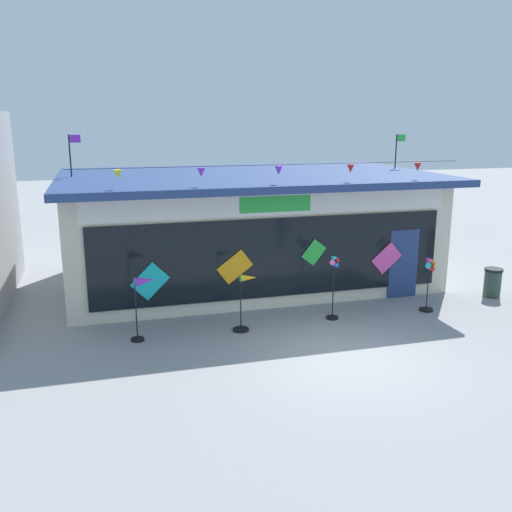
{
  "coord_description": "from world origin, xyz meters",
  "views": [
    {
      "loc": [
        -4.94,
        -10.57,
        5.08
      ],
      "look_at": [
        -1.16,
        2.94,
        1.65
      ],
      "focal_mm": 39.5,
      "sensor_mm": 36.0,
      "label": 1
    }
  ],
  "objects_px": {
    "kite_shop_building": "(247,227)",
    "wind_spinner_far_left": "(143,294)",
    "wind_spinner_center_right": "(429,278)",
    "wind_spinner_center_left": "(334,282)",
    "wind_spinner_left": "(245,299)",
    "trash_bin": "(493,282)"
  },
  "relations": [
    {
      "from": "kite_shop_building",
      "to": "wind_spinner_far_left",
      "type": "height_order",
      "value": "kite_shop_building"
    },
    {
      "from": "kite_shop_building",
      "to": "wind_spinner_center_right",
      "type": "bearing_deg",
      "value": -47.5
    },
    {
      "from": "wind_spinner_center_left",
      "to": "wind_spinner_far_left",
      "type": "bearing_deg",
      "value": -178.52
    },
    {
      "from": "wind_spinner_left",
      "to": "wind_spinner_center_left",
      "type": "xyz_separation_m",
      "value": [
        2.4,
        0.16,
        0.2
      ]
    },
    {
      "from": "wind_spinner_far_left",
      "to": "wind_spinner_center_right",
      "type": "distance_m",
      "value": 7.54
    },
    {
      "from": "wind_spinner_far_left",
      "to": "wind_spinner_center_left",
      "type": "distance_m",
      "value": 4.83
    },
    {
      "from": "wind_spinner_left",
      "to": "kite_shop_building",
      "type": "bearing_deg",
      "value": 74.83
    },
    {
      "from": "wind_spinner_center_right",
      "to": "trash_bin",
      "type": "bearing_deg",
      "value": 13.91
    },
    {
      "from": "kite_shop_building",
      "to": "trash_bin",
      "type": "bearing_deg",
      "value": -29.48
    },
    {
      "from": "wind_spinner_center_left",
      "to": "wind_spinner_center_right",
      "type": "relative_size",
      "value": 1.14
    },
    {
      "from": "wind_spinner_far_left",
      "to": "wind_spinner_center_left",
      "type": "bearing_deg",
      "value": 1.48
    },
    {
      "from": "kite_shop_building",
      "to": "wind_spinner_center_left",
      "type": "xyz_separation_m",
      "value": [
        1.22,
        -4.18,
        -0.73
      ]
    },
    {
      "from": "wind_spinner_far_left",
      "to": "wind_spinner_center_right",
      "type": "relative_size",
      "value": 1.03
    },
    {
      "from": "trash_bin",
      "to": "wind_spinner_center_right",
      "type": "bearing_deg",
      "value": -166.09
    },
    {
      "from": "wind_spinner_far_left",
      "to": "trash_bin",
      "type": "bearing_deg",
      "value": 3.67
    },
    {
      "from": "wind_spinner_center_left",
      "to": "trash_bin",
      "type": "xyz_separation_m",
      "value": [
        5.25,
        0.52,
        -0.58
      ]
    },
    {
      "from": "wind_spinner_center_left",
      "to": "trash_bin",
      "type": "bearing_deg",
      "value": 5.67
    },
    {
      "from": "wind_spinner_left",
      "to": "trash_bin",
      "type": "distance_m",
      "value": 7.68
    },
    {
      "from": "kite_shop_building",
      "to": "wind_spinner_far_left",
      "type": "xyz_separation_m",
      "value": [
        -3.61,
        -4.3,
        -0.6
      ]
    },
    {
      "from": "wind_spinner_center_left",
      "to": "wind_spinner_center_right",
      "type": "bearing_deg",
      "value": -2.29
    },
    {
      "from": "kite_shop_building",
      "to": "wind_spinner_center_left",
      "type": "height_order",
      "value": "kite_shop_building"
    },
    {
      "from": "wind_spinner_left",
      "to": "trash_bin",
      "type": "height_order",
      "value": "wind_spinner_left"
    }
  ]
}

